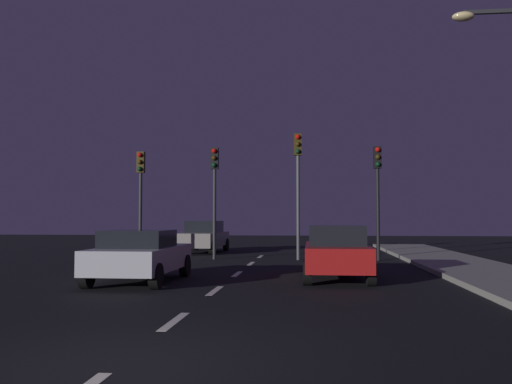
% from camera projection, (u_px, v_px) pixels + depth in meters
% --- Properties ---
extents(ground_plane, '(80.00, 80.00, 0.00)m').
position_uv_depth(ground_plane, '(219.00, 287.00, 13.28)').
color(ground_plane, black).
extents(lane_stripe_second, '(0.16, 1.60, 0.01)m').
position_uv_depth(lane_stripe_second, '(174.00, 321.00, 8.91)').
color(lane_stripe_second, silver).
rests_on(lane_stripe_second, ground_plane).
extents(lane_stripe_third, '(0.16, 1.60, 0.01)m').
position_uv_depth(lane_stripe_third, '(215.00, 291.00, 12.69)').
color(lane_stripe_third, silver).
rests_on(lane_stripe_third, ground_plane).
extents(lane_stripe_fourth, '(0.16, 1.60, 0.01)m').
position_uv_depth(lane_stripe_fourth, '(237.00, 274.00, 16.46)').
color(lane_stripe_fourth, silver).
rests_on(lane_stripe_fourth, ground_plane).
extents(lane_stripe_fifth, '(0.16, 1.60, 0.01)m').
position_uv_depth(lane_stripe_fifth, '(251.00, 264.00, 20.24)').
color(lane_stripe_fifth, silver).
rests_on(lane_stripe_fifth, ground_plane).
extents(lane_stripe_sixth, '(0.16, 1.60, 0.01)m').
position_uv_depth(lane_stripe_sixth, '(260.00, 256.00, 24.01)').
color(lane_stripe_sixth, silver).
rests_on(lane_stripe_sixth, ground_plane).
extents(traffic_signal_far_left, '(0.32, 0.38, 4.56)m').
position_uv_depth(traffic_signal_far_left, '(141.00, 183.00, 22.86)').
color(traffic_signal_far_left, '#2D2D30').
rests_on(traffic_signal_far_left, ground_plane).
extents(traffic_signal_center_left, '(0.32, 0.38, 4.69)m').
position_uv_depth(traffic_signal_center_left, '(215.00, 181.00, 22.53)').
color(traffic_signal_center_left, '#2D2D30').
rests_on(traffic_signal_center_left, ground_plane).
extents(traffic_signal_center_right, '(0.32, 0.38, 5.22)m').
position_uv_depth(traffic_signal_center_right, '(298.00, 172.00, 22.19)').
color(traffic_signal_center_right, '#4C4C51').
rests_on(traffic_signal_center_right, ground_plane).
extents(traffic_signal_far_right, '(0.32, 0.38, 4.65)m').
position_uv_depth(traffic_signal_far_right, '(378.00, 180.00, 21.84)').
color(traffic_signal_far_right, black).
rests_on(traffic_signal_far_right, ground_plane).
extents(car_stopped_ahead, '(1.84, 4.35, 1.51)m').
position_uv_depth(car_stopped_ahead, '(336.00, 252.00, 15.21)').
color(car_stopped_ahead, '#B21919').
rests_on(car_stopped_ahead, ground_plane).
extents(car_adjacent_lane, '(1.96, 4.07, 1.40)m').
position_uv_depth(car_adjacent_lane, '(140.00, 255.00, 14.44)').
color(car_adjacent_lane, silver).
rests_on(car_adjacent_lane, ground_plane).
extents(car_oncoming_far, '(2.06, 4.45, 1.58)m').
position_uv_depth(car_oncoming_far, '(204.00, 236.00, 26.94)').
color(car_oncoming_far, gray).
rests_on(car_oncoming_far, ground_plane).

